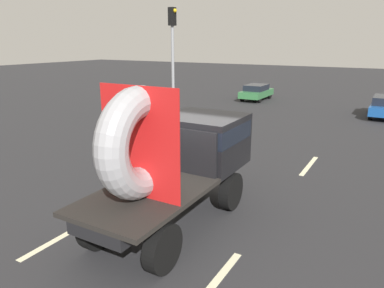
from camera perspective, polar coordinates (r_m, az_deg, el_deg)
The scene contains 7 objects.
ground_plane at distance 9.47m, azimuth -1.72°, elevation -11.20°, with size 120.00×120.00×0.00m, color #28282B.
flatbed_truck at distance 8.69m, azimuth -1.84°, elevation -1.41°, with size 2.02×5.06×3.50m.
traffic_light at distance 19.85m, azimuth -3.06°, elevation 14.68°, with size 0.42×0.36×5.99m.
lane_dash_left_near at distance 9.14m, azimuth -19.09°, elevation -13.20°, with size 2.54×0.16×0.01m, color beige.
lane_dash_left_far at distance 15.05m, azimuth 4.05°, elevation -0.78°, with size 2.33×0.16×0.01m, color beige.
lane_dash_right_far at distance 13.68m, azimuth 17.96°, elevation -3.26°, with size 2.33×0.16×0.01m, color beige.
oncoming_car at distance 28.07m, azimuth 10.11°, elevation 8.11°, with size 1.53×3.57×1.17m.
Camera 1 is at (4.46, -7.15, 4.31)m, focal length 33.85 mm.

